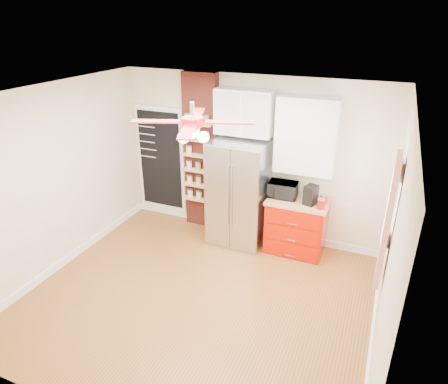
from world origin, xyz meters
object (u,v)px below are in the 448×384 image
at_px(toaster_oven, 283,190).
at_px(canister_left, 321,204).
at_px(red_cabinet, 296,225).
at_px(ceiling_fan, 193,122).
at_px(fridge, 239,193).
at_px(coffee_maker, 311,195).
at_px(pantry_jar_oats, 189,150).

xyz_separation_m(toaster_oven, canister_left, (0.63, -0.19, -0.05)).
bearing_deg(red_cabinet, ceiling_fan, -118.71).
bearing_deg(fridge, ceiling_fan, -88.24).
distance_m(ceiling_fan, canister_left, 2.46).
height_order(ceiling_fan, toaster_oven, ceiling_fan).
height_order(coffee_maker, pantry_jar_oats, pantry_jar_oats).
bearing_deg(red_cabinet, coffee_maker, -19.86).
distance_m(fridge, coffee_maker, 1.17).
bearing_deg(fridge, red_cabinet, 2.95).
relative_size(fridge, ceiling_fan, 1.25).
bearing_deg(red_cabinet, pantry_jar_oats, 177.30).
bearing_deg(coffee_maker, ceiling_fan, -106.69).
distance_m(toaster_oven, coffee_maker, 0.46).
bearing_deg(pantry_jar_oats, coffee_maker, -4.30).
relative_size(red_cabinet, canister_left, 6.44).
distance_m(ceiling_fan, toaster_oven, 2.30).
bearing_deg(red_cabinet, toaster_oven, 175.81).
distance_m(red_cabinet, toaster_oven, 0.63).
height_order(toaster_oven, canister_left, toaster_oven).
height_order(red_cabinet, coffee_maker, coffee_maker).
xyz_separation_m(red_cabinet, ceiling_fan, (-0.92, -1.68, 1.97)).
relative_size(ceiling_fan, toaster_oven, 3.14).
height_order(toaster_oven, pantry_jar_oats, pantry_jar_oats).
height_order(fridge, red_cabinet, fridge).
bearing_deg(toaster_oven, red_cabinet, -7.09).
relative_size(toaster_oven, pantry_jar_oats, 3.47).
bearing_deg(canister_left, ceiling_fan, -130.49).
xyz_separation_m(coffee_maker, pantry_jar_oats, (-2.12, 0.16, 0.39)).
bearing_deg(toaster_oven, coffee_maker, -13.87).
distance_m(coffee_maker, canister_left, 0.22).
bearing_deg(pantry_jar_oats, fridge, -8.35).
bearing_deg(canister_left, toaster_oven, 163.41).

